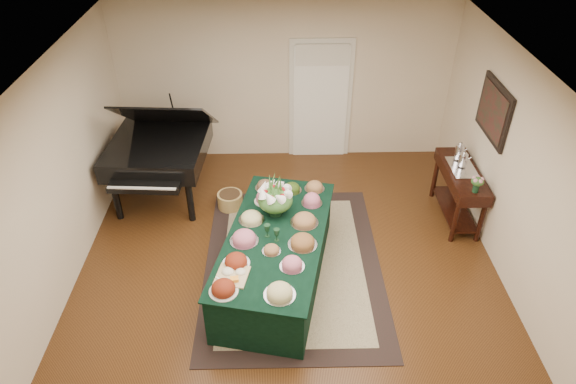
{
  "coord_description": "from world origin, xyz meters",
  "views": [
    {
      "loc": [
        -0.11,
        -4.95,
        4.77
      ],
      "look_at": [
        0.0,
        0.3,
        1.05
      ],
      "focal_mm": 32.0,
      "sensor_mm": 36.0,
      "label": 1
    }
  ],
  "objects_px": {
    "mahogany_sideboard": "(461,181)",
    "floral_centerpiece": "(275,196)",
    "grand_piano": "(159,149)",
    "buffet_table": "(276,257)"
  },
  "relations": [
    {
      "from": "buffet_table",
      "to": "grand_piano",
      "type": "xyz_separation_m",
      "value": [
        -1.75,
        1.86,
        0.49
      ]
    },
    {
      "from": "buffet_table",
      "to": "mahogany_sideboard",
      "type": "relative_size",
      "value": 2.04
    },
    {
      "from": "buffet_table",
      "to": "mahogany_sideboard",
      "type": "height_order",
      "value": "mahogany_sideboard"
    },
    {
      "from": "floral_centerpiece",
      "to": "grand_piano",
      "type": "bearing_deg",
      "value": 140.7
    },
    {
      "from": "floral_centerpiece",
      "to": "mahogany_sideboard",
      "type": "height_order",
      "value": "floral_centerpiece"
    },
    {
      "from": "mahogany_sideboard",
      "to": "floral_centerpiece",
      "type": "bearing_deg",
      "value": -163.02
    },
    {
      "from": "buffet_table",
      "to": "floral_centerpiece",
      "type": "distance_m",
      "value": 0.76
    },
    {
      "from": "buffet_table",
      "to": "floral_centerpiece",
      "type": "height_order",
      "value": "floral_centerpiece"
    },
    {
      "from": "buffet_table",
      "to": "mahogany_sideboard",
      "type": "bearing_deg",
      "value": 25.02
    },
    {
      "from": "mahogany_sideboard",
      "to": "buffet_table",
      "type": "bearing_deg",
      "value": -154.98
    }
  ]
}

